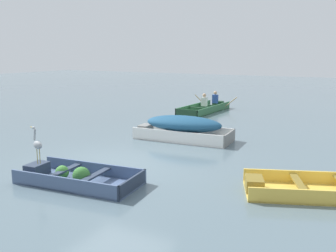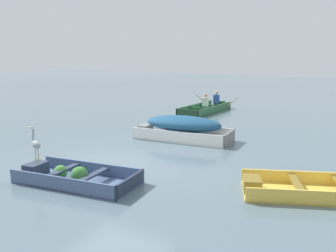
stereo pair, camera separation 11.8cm
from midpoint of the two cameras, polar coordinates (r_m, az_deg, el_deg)
name	(u,v)px [view 1 (the left image)]	position (r m, az deg, el deg)	size (l,w,h in m)	color
ground_plane	(115,165)	(9.95, -8.40, -5.93)	(80.00, 80.00, 0.00)	slate
dinghy_slate_blue_foreground	(75,177)	(8.80, -14.44, -7.56)	(2.88, 1.51, 0.43)	#475B7F
skiff_white_near_moored	(183,126)	(12.59, 1.96, 0.02)	(3.33, 1.47, 0.82)	white
skiff_yellow_mid_moored	(314,190)	(8.42, 21.04, -9.05)	(3.34, 2.32, 0.31)	#E5BC47
rowboat_green_with_crew	(206,108)	(18.88, 5.65, 2.78)	(2.41, 3.80, 0.91)	#387047
heron_on_dinghy	(37,144)	(8.88, -19.64, -2.56)	(0.45, 0.23, 0.84)	olive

